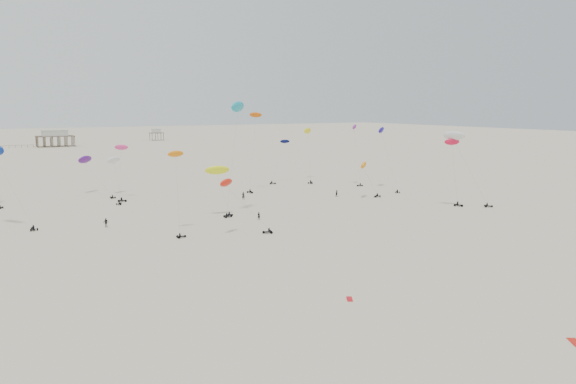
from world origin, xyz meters
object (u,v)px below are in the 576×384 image
rig_0 (455,168)px  spectator_0 (259,220)px  pavilion_main (55,139)px  rig_9 (240,199)px  pavilion_small (157,135)px  rig_4 (116,169)px

rig_0 → spectator_0: size_ratio=8.57×
pavilion_main → rig_9: rig_9 is taller
spectator_0 → pavilion_small: bearing=-53.2°
pavilion_small → rig_4: bearing=-109.0°
rig_9 → pavilion_small: bearing=1.6°
rig_0 → spectator_0: rig_0 is taller
rig_0 → pavilion_main: bearing=-92.0°
pavilion_small → spectator_0: 289.64m
pavilion_main → rig_4: (-10.70, -204.68, 2.85)m
rig_0 → rig_4: bearing=-54.6°
pavilion_small → rig_9: size_ratio=0.78×
pavilion_main → spectator_0: 253.07m
spectator_0 → rig_0: bearing=-141.4°
rig_9 → spectator_0: size_ratio=6.02×
pavilion_small → rig_4: (-80.70, -234.68, 3.59)m
pavilion_main → rig_9: (-0.96, -263.08, 2.51)m
rig_0 → rig_9: bearing=-12.7°
pavilion_small → spectator_0: (-61.97, -282.91, -3.49)m
rig_0 → rig_9: (-56.85, -1.33, -2.52)m
rig_0 → rig_4: rig_0 is taller
rig_0 → spectator_0: (-47.85, 8.84, -9.25)m
pavilion_main → spectator_0: size_ratio=10.98×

